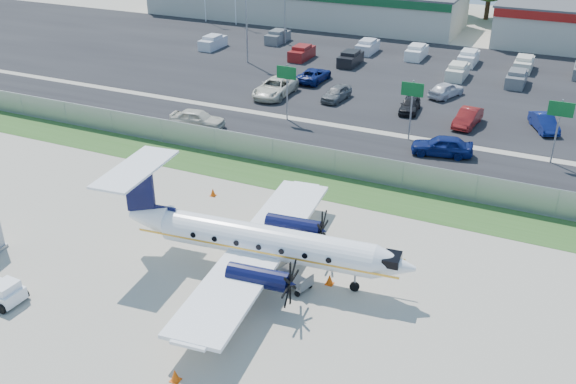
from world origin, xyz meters
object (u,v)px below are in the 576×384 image
at_px(aircraft, 261,241).
at_px(baggage_cart_far, 294,281).
at_px(baggage_cart_near, 200,324).
at_px(pushback_tug, 2,292).

distance_m(aircraft, baggage_cart_far, 2.80).
distance_m(baggage_cart_near, baggage_cart_far, 5.80).
relative_size(pushback_tug, baggage_cart_near, 1.05).
xyz_separation_m(aircraft, pushback_tug, (-10.75, -7.96, -1.43)).
xyz_separation_m(aircraft, baggage_cart_far, (2.24, -0.55, -1.58)).
xyz_separation_m(pushback_tug, baggage_cart_far, (13.00, 7.41, -0.15)).
bearing_deg(aircraft, baggage_cart_near, -93.20).
xyz_separation_m(baggage_cart_near, baggage_cart_far, (2.57, 5.20, -0.03)).
bearing_deg(baggage_cart_near, aircraft, 86.80).
bearing_deg(pushback_tug, baggage_cart_near, 11.98).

